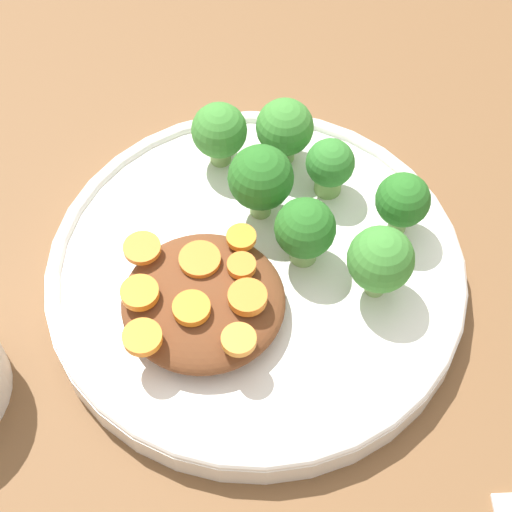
% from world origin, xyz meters
% --- Properties ---
extents(ground_plane, '(4.00, 4.00, 0.00)m').
position_xyz_m(ground_plane, '(0.00, 0.00, 0.00)').
color(ground_plane, brown).
extents(plate, '(0.29, 0.29, 0.03)m').
position_xyz_m(plate, '(0.00, 0.00, 0.01)').
color(plate, white).
rests_on(plate, ground_plane).
extents(stew_mound, '(0.10, 0.11, 0.03)m').
position_xyz_m(stew_mound, '(-0.03, 0.04, 0.03)').
color(stew_mound, brown).
rests_on(stew_mound, plate).
extents(broccoli_floret_0, '(0.04, 0.04, 0.05)m').
position_xyz_m(broccoli_floret_0, '(0.01, -0.03, 0.05)').
color(broccoli_floret_0, '#7FA85B').
rests_on(broccoli_floret_0, plate).
extents(broccoli_floret_1, '(0.04, 0.04, 0.05)m').
position_xyz_m(broccoli_floret_1, '(0.10, -0.02, 0.05)').
color(broccoli_floret_1, '#7FA85B').
rests_on(broccoli_floret_1, plate).
extents(broccoli_floret_2, '(0.03, 0.03, 0.05)m').
position_xyz_m(broccoli_floret_2, '(0.07, -0.05, 0.05)').
color(broccoli_floret_2, '#759E51').
rests_on(broccoli_floret_2, plate).
extents(broccoli_floret_3, '(0.04, 0.04, 0.05)m').
position_xyz_m(broccoli_floret_3, '(0.03, -0.10, 0.05)').
color(broccoli_floret_3, '#759E51').
rests_on(broccoli_floret_3, plate).
extents(broccoli_floret_4, '(0.04, 0.04, 0.05)m').
position_xyz_m(broccoli_floret_4, '(0.10, 0.02, 0.05)').
color(broccoli_floret_4, '#7FA85B').
rests_on(broccoli_floret_4, plate).
extents(broccoli_floret_5, '(0.04, 0.04, 0.06)m').
position_xyz_m(broccoli_floret_5, '(-0.02, -0.08, 0.06)').
color(broccoli_floret_5, '#7FA85B').
rests_on(broccoli_floret_5, plate).
extents(broccoli_floret_6, '(0.05, 0.05, 0.06)m').
position_xyz_m(broccoli_floret_6, '(0.05, -0.01, 0.06)').
color(broccoli_floret_6, '#7FA85B').
rests_on(broccoli_floret_6, plate).
extents(carrot_slice_0, '(0.02, 0.02, 0.01)m').
position_xyz_m(carrot_slice_0, '(-0.07, 0.07, 0.05)').
color(carrot_slice_0, orange).
rests_on(carrot_slice_0, stew_mound).
extents(carrot_slice_1, '(0.02, 0.02, 0.01)m').
position_xyz_m(carrot_slice_1, '(-0.05, 0.04, 0.05)').
color(carrot_slice_1, orange).
rests_on(carrot_slice_1, stew_mound).
extents(carrot_slice_2, '(0.02, 0.02, 0.01)m').
position_xyz_m(carrot_slice_2, '(-0.07, 0.01, 0.05)').
color(carrot_slice_2, orange).
rests_on(carrot_slice_2, stew_mound).
extents(carrot_slice_3, '(0.02, 0.02, 0.00)m').
position_xyz_m(carrot_slice_3, '(-0.00, 0.07, 0.05)').
color(carrot_slice_3, orange).
rests_on(carrot_slice_3, stew_mound).
extents(carrot_slice_4, '(0.02, 0.02, 0.01)m').
position_xyz_m(carrot_slice_4, '(-0.02, 0.01, 0.05)').
color(carrot_slice_4, orange).
rests_on(carrot_slice_4, stew_mound).
extents(carrot_slice_5, '(0.03, 0.03, 0.00)m').
position_xyz_m(carrot_slice_5, '(-0.01, 0.04, 0.05)').
color(carrot_slice_5, orange).
rests_on(carrot_slice_5, stew_mound).
extents(carrot_slice_6, '(0.02, 0.02, 0.01)m').
position_xyz_m(carrot_slice_6, '(-0.04, 0.01, 0.05)').
color(carrot_slice_6, orange).
rests_on(carrot_slice_6, stew_mound).
extents(carrot_slice_7, '(0.02, 0.02, 0.00)m').
position_xyz_m(carrot_slice_7, '(0.01, 0.01, 0.05)').
color(carrot_slice_7, orange).
rests_on(carrot_slice_7, stew_mound).
extents(carrot_slice_8, '(0.02, 0.02, 0.01)m').
position_xyz_m(carrot_slice_8, '(-0.03, 0.07, 0.05)').
color(carrot_slice_8, orange).
rests_on(carrot_slice_8, stew_mound).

